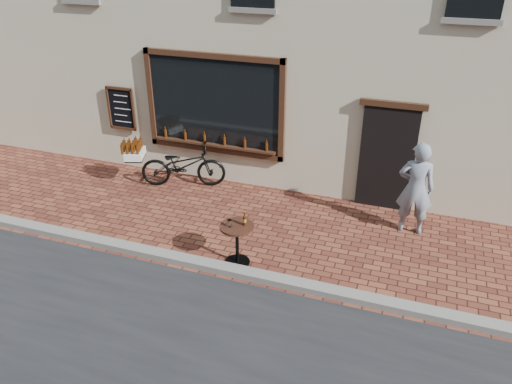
% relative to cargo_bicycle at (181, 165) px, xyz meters
% --- Properties ---
extents(ground, '(90.00, 90.00, 0.00)m').
position_rel_cargo_bicycle_xyz_m(ground, '(2.55, -2.94, -0.52)').
color(ground, '#51231A').
rests_on(ground, ground).
extents(kerb, '(90.00, 0.25, 0.12)m').
position_rel_cargo_bicycle_xyz_m(kerb, '(2.55, -2.74, -0.46)').
color(kerb, slate).
rests_on(kerb, ground).
extents(cargo_bicycle, '(2.29, 1.31, 1.08)m').
position_rel_cargo_bicycle_xyz_m(cargo_bicycle, '(0.00, 0.00, 0.00)').
color(cargo_bicycle, black).
rests_on(cargo_bicycle, ground).
extents(bistro_table, '(0.60, 0.60, 1.03)m').
position_rel_cargo_bicycle_xyz_m(bistro_table, '(2.31, -2.42, 0.03)').
color(bistro_table, black).
rests_on(bistro_table, ground).
extents(pedestrian, '(0.70, 0.48, 1.86)m').
position_rel_cargo_bicycle_xyz_m(pedestrian, '(5.09, -0.30, 0.41)').
color(pedestrian, slate).
rests_on(pedestrian, ground).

